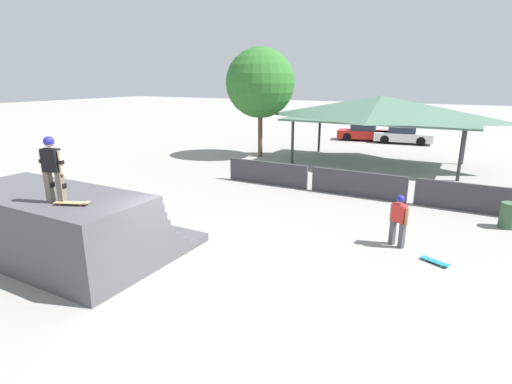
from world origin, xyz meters
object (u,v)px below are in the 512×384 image
Objects in this scene: skateboard_on_ground at (436,262)px; trash_bin at (508,215)px; skater_on_deck at (52,165)px; tree_beside_pavilion at (260,83)px; parked_car_red at (364,133)px; parked_car_white at (403,135)px; bystander_walking at (399,216)px; skateboard_on_deck at (73,203)px.

trash_bin reaches higher than skateboard_on_ground.
tree_beside_pavilion is (-3.23, 16.28, 1.68)m from skater_on_deck.
parked_car_red is 2.95m from parked_car_white.
skater_on_deck is at bearing -104.34° from parked_car_white.
skater_on_deck reaches higher than bystander_walking.
trash_bin is (9.29, 9.05, -1.53)m from skateboard_on_deck.
skateboard_on_ground is 22.42m from parked_car_red.
bystander_walking is 21.38m from parked_car_red.
tree_beside_pavilion is at bearing -18.16° from bystander_walking.
skater_on_deck is at bearing -137.03° from trash_bin.
skateboard_on_ground is at bearing 175.27° from bystander_walking.
parked_car_red is at bearing 134.22° from skateboard_on_ground.
parked_car_white is (-6.05, 17.15, 0.18)m from trash_bin.
skateboard_on_deck is 0.54× the size of bystander_walking.
skateboard_on_deck is (0.49, 0.06, -0.85)m from skater_on_deck.
skateboard_on_deck is 26.44m from parked_car_white.
skateboard_on_deck reaches higher than trash_bin.
skateboard_on_ground is 0.91× the size of trash_bin.
bystander_walking reaches higher than parked_car_red.
trash_bin is 18.19m from parked_car_white.
trash_bin is at bearing -28.84° from tree_beside_pavilion.
parked_car_white is (-3.13, 20.44, -0.31)m from bystander_walking.
skateboard_on_deck is at bearing -77.06° from tree_beside_pavilion.
bystander_walking reaches higher than skateboard_on_ground.
skateboard_on_ground is 0.18× the size of parked_car_white.
skateboard_on_ground is 4.40m from trash_bin.
parked_car_white is at bearing 109.42° from trash_bin.
parked_car_red is (-7.21, 21.22, 0.54)m from skateboard_on_ground.
skateboard_on_ground is 0.12× the size of tree_beside_pavilion.
tree_beside_pavilion is (-11.23, 11.18, 4.42)m from skateboard_on_ground.
skateboard_on_deck is at bearing -120.67° from skateboard_on_ground.
tree_beside_pavilion is (-3.73, 16.22, 2.53)m from skateboard_on_deck.
trash_bin is at bearing 91.52° from skateboard_on_ground.
bystander_walking is 1.60m from skateboard_on_ground.
bystander_walking is 14.96m from tree_beside_pavilion.
parked_car_red is at bearing 117.59° from trash_bin.
trash_bin is at bearing -72.16° from parked_car_red.
skateboard_on_deck is 0.98× the size of trash_bin.
tree_beside_pavilion is 1.52× the size of parked_car_white.
parked_car_white is at bearing 126.84° from skateboard_on_ground.
skater_on_deck is 9.87m from skateboard_on_ground.
parked_car_white is at bearing 55.10° from tree_beside_pavilion.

